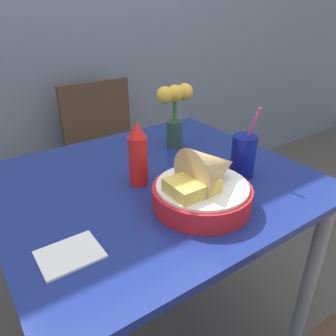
% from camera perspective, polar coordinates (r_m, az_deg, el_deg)
% --- Properties ---
extents(ground_plane, '(12.00, 12.00, 0.00)m').
position_cam_1_polar(ground_plane, '(1.58, -1.87, -27.21)').
color(ground_plane, '#4C4742').
extents(dining_table, '(0.96, 0.85, 0.77)m').
position_cam_1_polar(dining_table, '(1.12, -2.37, -7.17)').
color(dining_table, navy).
rests_on(dining_table, ground_plane).
extents(chair_far_window, '(0.40, 0.40, 0.90)m').
position_cam_1_polar(chair_far_window, '(1.88, -10.75, 2.92)').
color(chair_far_window, '#473323').
rests_on(chair_far_window, ground_plane).
extents(food_basket, '(0.27, 0.27, 0.18)m').
position_cam_1_polar(food_basket, '(0.90, 6.53, -2.89)').
color(food_basket, red).
rests_on(food_basket, dining_table).
extents(ketchup_bottle, '(0.06, 0.06, 0.20)m').
position_cam_1_polar(ketchup_bottle, '(0.99, -5.33, 2.37)').
color(ketchup_bottle, red).
rests_on(ketchup_bottle, dining_table).
extents(drink_cup, '(0.08, 0.08, 0.23)m').
position_cam_1_polar(drink_cup, '(1.07, 12.94, 1.85)').
color(drink_cup, navy).
rests_on(drink_cup, dining_table).
extents(flower_vase, '(0.15, 0.06, 0.24)m').
position_cam_1_polar(flower_vase, '(1.24, 1.19, 10.46)').
color(flower_vase, '#2D4738').
rests_on(flower_vase, dining_table).
extents(napkin, '(0.14, 0.11, 0.01)m').
position_cam_1_polar(napkin, '(0.79, -16.73, -14.22)').
color(napkin, white).
rests_on(napkin, dining_table).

